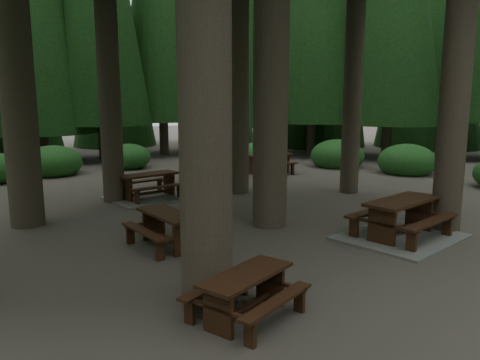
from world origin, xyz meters
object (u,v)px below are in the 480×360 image
picnic_table_a (401,224)px  picnic_table_e (246,288)px  picnic_table_c (149,190)px  picnic_table_d (269,160)px  picnic_table_b (168,224)px

picnic_table_a → picnic_table_e: size_ratio=1.56×
picnic_table_c → picnic_table_d: 6.46m
picnic_table_d → picnic_table_e: 13.10m
picnic_table_c → picnic_table_b: bearing=-114.3°
picnic_table_c → picnic_table_e: bearing=-109.9°
picnic_table_a → picnic_table_b: 5.16m
picnic_table_d → picnic_table_c: bearing=-150.0°
picnic_table_b → picnic_table_e: bearing=168.5°
picnic_table_c → picnic_table_d: picnic_table_d is taller
picnic_table_a → picnic_table_c: (-3.07, 7.04, -0.04)m
picnic_table_b → picnic_table_d: bearing=-53.1°
picnic_table_d → picnic_table_a: bearing=-96.3°
picnic_table_a → picnic_table_d: picnic_table_a is taller
picnic_table_a → picnic_table_d: (3.10, 8.96, 0.23)m
picnic_table_d → picnic_table_e: (-8.18, -10.23, -0.10)m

